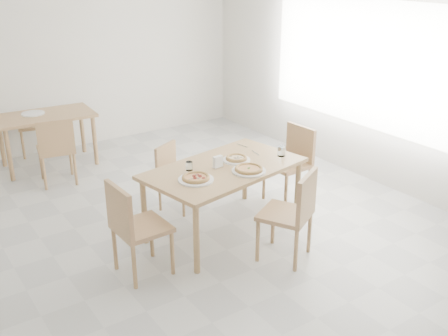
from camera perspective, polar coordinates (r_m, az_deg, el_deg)
room at (r=7.04m, az=14.76°, el=10.95°), size 7.28×7.00×7.00m
main_table at (r=5.45m, az=0.00°, el=-0.56°), size 1.79×1.22×0.75m
chair_south at (r=5.04m, az=7.61°, el=-4.53°), size 0.62×0.62×0.92m
chair_north at (r=6.11m, az=-5.54°, el=-0.43°), size 0.51×0.51×0.77m
chair_west at (r=4.81m, az=-9.91°, el=-5.97°), size 0.47×0.47×0.93m
chair_east at (r=6.32m, az=7.50°, el=1.08°), size 0.47×0.47×0.91m
plate_margherita at (r=5.29m, az=2.71°, el=-0.32°), size 0.35×0.35×0.02m
plate_mushroom at (r=5.57m, az=1.36°, el=0.87°), size 0.30×0.30×0.02m
plate_pepperoni at (r=5.09m, az=-3.07°, el=-1.28°), size 0.35×0.35×0.02m
pizza_margherita at (r=5.28m, az=2.71°, el=-0.09°), size 0.30×0.30×0.03m
pizza_mushroom at (r=5.56m, az=1.36°, el=1.09°), size 0.27×0.27×0.03m
pizza_pepperoni at (r=5.08m, az=-3.08°, el=-1.03°), size 0.33×0.33×0.03m
tumbler_a at (r=5.72m, az=6.27°, el=1.83°), size 0.08×0.08×0.11m
tumbler_b at (r=5.32m, az=-3.81°, el=0.22°), size 0.07×0.07×0.09m
napkin_holder at (r=5.36m, az=-0.68°, el=0.61°), size 0.12×0.07×0.13m
fork_a at (r=6.01m, az=1.98°, el=2.44°), size 0.04×0.17×0.01m
fork_b at (r=5.80m, az=3.43°, el=1.66°), size 0.04×0.17×0.01m
second_table at (r=7.68m, az=-18.85°, el=4.83°), size 1.33×0.81×0.75m
chair_back_s at (r=7.00m, az=-17.81°, el=2.24°), size 0.52×0.52×0.90m
chair_back_n at (r=8.35m, az=-20.11°, el=5.00°), size 0.52×0.52×0.88m
plate_empty at (r=7.72m, az=-20.08°, el=5.60°), size 0.31×0.31×0.02m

